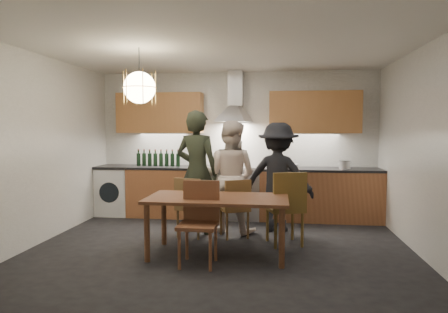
# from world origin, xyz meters

# --- Properties ---
(ground) EXTENTS (5.00, 5.00, 0.00)m
(ground) POSITION_xyz_m (0.00, 0.00, 0.00)
(ground) COLOR black
(ground) RESTS_ON ground
(room_shell) EXTENTS (5.02, 4.52, 2.61)m
(room_shell) POSITION_xyz_m (0.00, 0.00, 1.71)
(room_shell) COLOR white
(room_shell) RESTS_ON ground
(counter_run) EXTENTS (5.00, 0.62, 0.90)m
(counter_run) POSITION_xyz_m (0.02, 1.95, 0.45)
(counter_run) COLOR #BB7548
(counter_run) RESTS_ON ground
(range_stove) EXTENTS (0.90, 0.60, 0.92)m
(range_stove) POSITION_xyz_m (0.00, 1.94, 0.44)
(range_stove) COLOR silver
(range_stove) RESTS_ON ground
(wall_fixtures) EXTENTS (4.30, 0.54, 1.10)m
(wall_fixtures) POSITION_xyz_m (0.00, 2.07, 1.87)
(wall_fixtures) COLOR tan
(wall_fixtures) RESTS_ON ground
(pendant_lamp) EXTENTS (0.43, 0.43, 0.70)m
(pendant_lamp) POSITION_xyz_m (-1.00, -0.10, 2.10)
(pendant_lamp) COLOR black
(pendant_lamp) RESTS_ON ground
(dining_table) EXTENTS (1.75, 0.88, 0.74)m
(dining_table) POSITION_xyz_m (0.00, -0.16, 0.65)
(dining_table) COLOR brown
(dining_table) RESTS_ON ground
(chair_back_left) EXTENTS (0.47, 0.47, 0.88)m
(chair_back_left) POSITION_xyz_m (-0.51, 0.59, 0.50)
(chair_back_left) COLOR brown
(chair_back_left) RESTS_ON ground
(chair_back_mid) EXTENTS (0.51, 0.51, 0.86)m
(chair_back_mid) POSITION_xyz_m (0.16, 0.63, 0.49)
(chair_back_mid) COLOR brown
(chair_back_mid) RESTS_ON ground
(chair_back_right) EXTENTS (0.57, 0.57, 1.01)m
(chair_back_right) POSITION_xyz_m (0.87, 0.34, 0.58)
(chair_back_right) COLOR brown
(chair_back_right) RESTS_ON ground
(chair_front) EXTENTS (0.45, 0.45, 0.97)m
(chair_front) POSITION_xyz_m (-0.17, -0.46, 0.55)
(chair_front) COLOR brown
(chair_front) RESTS_ON ground
(person_left) EXTENTS (0.77, 0.61, 1.85)m
(person_left) POSITION_xyz_m (-0.46, 0.88, 0.93)
(person_left) COLOR black
(person_left) RESTS_ON ground
(person_mid) EXTENTS (0.98, 0.85, 1.70)m
(person_mid) POSITION_xyz_m (0.03, 1.01, 0.85)
(person_mid) COLOR silver
(person_mid) RESTS_ON ground
(person_right) EXTENTS (1.17, 0.80, 1.67)m
(person_right) POSITION_xyz_m (0.75, 1.14, 0.84)
(person_right) COLOR black
(person_right) RESTS_ON ground
(mixing_bowl) EXTENTS (0.42, 0.42, 0.08)m
(mixing_bowl) POSITION_xyz_m (0.95, 1.91, 0.94)
(mixing_bowl) COLOR silver
(mixing_bowl) RESTS_ON counter_run
(stock_pot) EXTENTS (0.21, 0.21, 0.13)m
(stock_pot) POSITION_xyz_m (1.88, 1.92, 0.97)
(stock_pot) COLOR silver
(stock_pot) RESTS_ON counter_run
(wine_bottles) EXTENTS (0.81, 0.07, 0.30)m
(wine_bottles) POSITION_xyz_m (-1.39, 1.98, 1.05)
(wine_bottles) COLOR black
(wine_bottles) RESTS_ON counter_run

